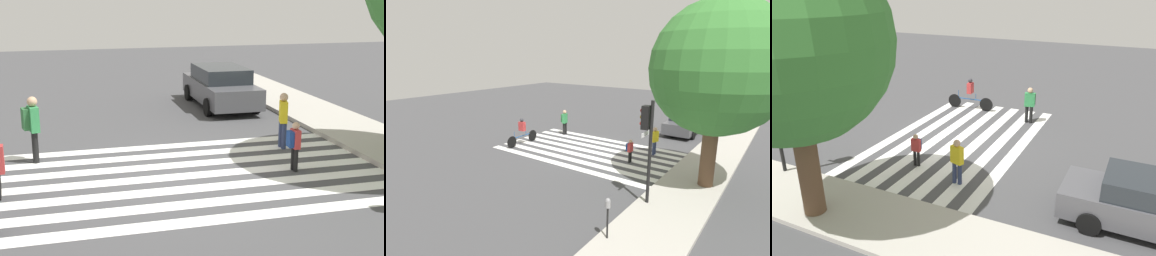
% 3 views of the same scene
% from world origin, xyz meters
% --- Properties ---
extents(ground_plane, '(60.00, 60.00, 0.00)m').
position_xyz_m(ground_plane, '(0.00, 0.00, 0.00)').
color(ground_plane, '#444447').
extents(crosswalk_stripes, '(5.64, 10.00, 0.01)m').
position_xyz_m(crosswalk_stripes, '(0.00, 0.00, 0.00)').
color(crosswalk_stripes, white).
rests_on(crosswalk_stripes, ground_plane).
extents(pedestrian_adult_yellow_jacket, '(0.51, 0.47, 1.72)m').
position_xyz_m(pedestrian_adult_yellow_jacket, '(-2.09, -3.36, 1.01)').
color(pedestrian_adult_yellow_jacket, black).
rests_on(pedestrian_adult_yellow_jacket, ground_plane).
extents(pedestrian_adult_blue_shirt, '(0.35, 0.29, 1.23)m').
position_xyz_m(pedestrian_adult_blue_shirt, '(0.28, 2.81, 0.72)').
color(pedestrian_adult_blue_shirt, black).
rests_on(pedestrian_adult_blue_shirt, ground_plane).
extents(pedestrian_child_with_backpack, '(0.47, 0.32, 1.57)m').
position_xyz_m(pedestrian_child_with_backpack, '(-1.63, 3.37, 0.89)').
color(pedestrian_child_with_backpack, navy).
rests_on(pedestrian_child_with_backpack, ground_plane).
extents(car_parked_far_curb, '(4.79, 2.05, 1.54)m').
position_xyz_m(car_parked_far_curb, '(-7.45, 3.40, 0.79)').
color(car_parked_far_curb, '#4C4C51').
rests_on(car_parked_far_curb, ground_plane).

